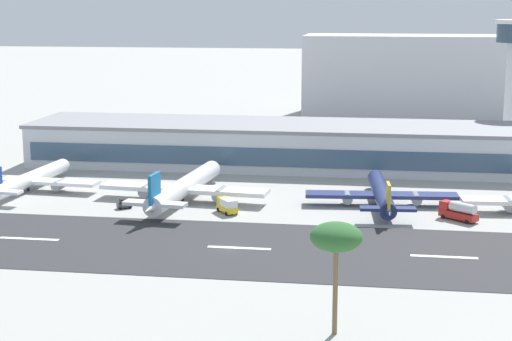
# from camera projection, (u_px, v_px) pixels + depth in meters

# --- Properties ---
(ground_plane) EXTENTS (1400.00, 1400.00, 0.00)m
(ground_plane) POSITION_uv_depth(u_px,v_px,m) (229.00, 248.00, 157.30)
(ground_plane) COLOR #9E9E99
(runway_strip) EXTENTS (800.00, 36.88, 0.08)m
(runway_strip) POSITION_uv_depth(u_px,v_px,m) (229.00, 248.00, 157.49)
(runway_strip) COLOR #2D2D30
(runway_strip) RESTS_ON ground_plane
(runway_centreline_dash_3) EXTENTS (12.00, 1.20, 0.01)m
(runway_centreline_dash_3) POSITION_uv_depth(u_px,v_px,m) (29.00, 239.00, 163.29)
(runway_centreline_dash_3) COLOR white
(runway_centreline_dash_3) RESTS_ON runway_strip
(runway_centreline_dash_4) EXTENTS (12.00, 1.20, 0.01)m
(runway_centreline_dash_4) POSITION_uv_depth(u_px,v_px,m) (239.00, 248.00, 157.21)
(runway_centreline_dash_4) COLOR white
(runway_centreline_dash_4) RESTS_ON runway_strip
(runway_centreline_dash_5) EXTENTS (12.00, 1.20, 0.01)m
(runway_centreline_dash_5) POSITION_uv_depth(u_px,v_px,m) (444.00, 257.00, 151.69)
(runway_centreline_dash_5) COLOR white
(runway_centreline_dash_5) RESTS_ON runway_strip
(terminal_building) EXTENTS (152.36, 30.29, 11.94)m
(terminal_building) POSITION_uv_depth(u_px,v_px,m) (300.00, 145.00, 235.65)
(terminal_building) COLOR silver
(terminal_building) RESTS_ON ground_plane
(distant_hotel_block) EXTENTS (95.60, 31.44, 32.33)m
(distant_hotel_block) POSITION_uv_depth(u_px,v_px,m) (423.00, 76.00, 340.12)
(distant_hotel_block) COLOR #BCBCC1
(distant_hotel_block) RESTS_ON ground_plane
(airliner_navy_tail_gate_0) EXTENTS (35.35, 40.30, 8.41)m
(airliner_navy_tail_gate_0) POSITION_uv_depth(u_px,v_px,m) (28.00, 180.00, 204.71)
(airliner_navy_tail_gate_0) COLOR white
(airliner_navy_tail_gate_0) RESTS_ON ground_plane
(airliner_blue_tail_gate_1) EXTENTS (39.92, 48.68, 10.17)m
(airliner_blue_tail_gate_1) POSITION_uv_depth(u_px,v_px,m) (183.00, 188.00, 193.20)
(airliner_blue_tail_gate_1) COLOR silver
(airliner_blue_tail_gate_1) RESTS_ON ground_plane
(airliner_gold_tail_gate_2) EXTENTS (34.56, 40.84, 8.53)m
(airliner_gold_tail_gate_2) POSITION_uv_depth(u_px,v_px,m) (382.00, 195.00, 189.01)
(airliner_gold_tail_gate_2) COLOR navy
(airliner_gold_tail_gate_2) RESTS_ON ground_plane
(service_fuel_truck_0) EXTENTS (8.18, 7.46, 3.95)m
(service_fuel_truck_0) POSITION_uv_depth(u_px,v_px,m) (459.00, 211.00, 177.04)
(service_fuel_truck_0) COLOR #B2231E
(service_fuel_truck_0) RESTS_ON ground_plane
(service_baggage_tug_1) EXTENTS (3.55, 3.15, 2.20)m
(service_baggage_tug_1) POSITION_uv_depth(u_px,v_px,m) (124.00, 204.00, 187.41)
(service_baggage_tug_1) COLOR #2D3338
(service_baggage_tug_1) RESTS_ON ground_plane
(service_box_truck_2) EXTENTS (5.50, 6.25, 3.25)m
(service_box_truck_2) POSITION_uv_depth(u_px,v_px,m) (227.00, 205.00, 183.21)
(service_box_truck_2) COLOR gold
(service_box_truck_2) RESTS_ON ground_plane
(palm_tree_0) EXTENTS (7.17, 7.17, 15.90)m
(palm_tree_0) POSITION_uv_depth(u_px,v_px,m) (336.00, 238.00, 113.87)
(palm_tree_0) COLOR brown
(palm_tree_0) RESTS_ON ground_plane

